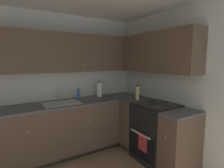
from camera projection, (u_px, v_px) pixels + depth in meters
The scene contains 14 objects.
wall_back at pixel (23, 85), 2.91m from camera, with size 4.22×0.05×2.40m, color silver.
wall_right at pixel (196, 88), 2.57m from camera, with size 0.05×3.44×2.40m, color silver.
lower_cabinets_back at pixel (57, 131), 2.96m from camera, with size 2.07×0.62×0.87m.
countertop_back at pixel (56, 105), 2.90m from camera, with size 3.27×0.60×0.04m, color #4C4C51.
lower_cabinets_right at pixel (156, 133), 2.87m from camera, with size 0.62×1.25×0.87m.
countertop_right at pixel (157, 106), 2.81m from camera, with size 0.60×1.25×0.03m.
oven_range at pixel (156, 132), 2.89m from camera, with size 0.68×0.62×1.05m.
upper_cabinets_back at pixel (41, 52), 2.82m from camera, with size 2.95×0.34×0.64m.
upper_cabinets_right at pixel (150, 53), 3.05m from camera, with size 0.32×1.80×0.64m.
sink at pixel (62, 106), 2.93m from camera, with size 0.58×0.40×0.10m.
faucet at pixel (58, 93), 3.08m from camera, with size 0.07×0.16×0.24m.
soap_bottle at pixel (79, 94), 3.28m from camera, with size 0.06×0.06×0.19m.
paper_towel_roll at pixel (99, 90), 3.48m from camera, with size 0.11×0.11×0.33m.
oil_bottle at pixel (137, 93), 3.20m from camera, with size 0.07×0.07×0.27m.
Camera 1 is at (-0.29, -1.52, 1.60)m, focal length 28.66 mm.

